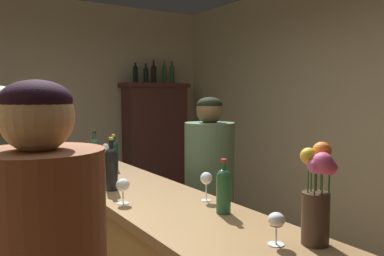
{
  "coord_description": "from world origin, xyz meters",
  "views": [
    {
      "loc": [
        -0.69,
        -2.03,
        1.57
      ],
      "look_at": [
        1.08,
        0.76,
        1.3
      ],
      "focal_mm": 36.61,
      "sensor_mm": 36.0,
      "label": 1
    }
  ],
  "objects_px": {
    "wine_bottle_merlot": "(112,167)",
    "display_bottle_right": "(172,73)",
    "cheese_plate": "(97,167)",
    "display_bottle_center": "(154,73)",
    "wine_glass_mid": "(206,179)",
    "display_bottle_left": "(135,73)",
    "wine_bottle_chardonnay": "(114,154)",
    "wine_bottle_syrah": "(95,153)",
    "flower_arrangement": "(317,190)",
    "wine_bottle_malbec": "(224,189)",
    "wine_glass_front": "(276,222)",
    "wine_glass_spare": "(106,149)",
    "patron_in_navy": "(4,205)",
    "display_cabinet": "(155,142)",
    "wine_glass_rear": "(123,186)",
    "display_bottle_midright": "(164,73)",
    "bartender": "(209,190)",
    "display_bottle_midleft": "(146,74)"
  },
  "relations": [
    {
      "from": "display_cabinet",
      "to": "flower_arrangement",
      "type": "bearing_deg",
      "value": -108.42
    },
    {
      "from": "wine_bottle_malbec",
      "to": "wine_glass_rear",
      "type": "bearing_deg",
      "value": 129.34
    },
    {
      "from": "patron_in_navy",
      "to": "wine_glass_rear",
      "type": "bearing_deg",
      "value": -5.96
    },
    {
      "from": "wine_glass_rear",
      "to": "flower_arrangement",
      "type": "relative_size",
      "value": 0.34
    },
    {
      "from": "wine_glass_rear",
      "to": "wine_glass_spare",
      "type": "bearing_deg",
      "value": 73.63
    },
    {
      "from": "display_cabinet",
      "to": "cheese_plate",
      "type": "height_order",
      "value": "display_cabinet"
    },
    {
      "from": "display_cabinet",
      "to": "cheese_plate",
      "type": "distance_m",
      "value": 2.44
    },
    {
      "from": "wine_bottle_malbec",
      "to": "wine_glass_mid",
      "type": "distance_m",
      "value": 0.25
    },
    {
      "from": "wine_glass_rear",
      "to": "display_bottle_center",
      "type": "relative_size",
      "value": 0.42
    },
    {
      "from": "display_bottle_center",
      "to": "wine_glass_front",
      "type": "bearing_deg",
      "value": -110.36
    },
    {
      "from": "display_bottle_midleft",
      "to": "bartender",
      "type": "relative_size",
      "value": 0.18
    },
    {
      "from": "wine_bottle_chardonnay",
      "to": "flower_arrangement",
      "type": "distance_m",
      "value": 1.94
    },
    {
      "from": "wine_bottle_chardonnay",
      "to": "wine_bottle_syrah",
      "type": "distance_m",
      "value": 0.15
    },
    {
      "from": "wine_bottle_malbec",
      "to": "wine_glass_front",
      "type": "distance_m",
      "value": 0.46
    },
    {
      "from": "wine_bottle_chardonnay",
      "to": "patron_in_navy",
      "type": "xyz_separation_m",
      "value": [
        -0.84,
        -0.34,
        -0.21
      ]
    },
    {
      "from": "display_cabinet",
      "to": "wine_bottle_merlot",
      "type": "xyz_separation_m",
      "value": [
        -1.7,
        -2.74,
        0.21
      ]
    },
    {
      "from": "wine_glass_mid",
      "to": "display_bottle_center",
      "type": "bearing_deg",
      "value": 67.85
    },
    {
      "from": "wine_bottle_syrah",
      "to": "patron_in_navy",
      "type": "height_order",
      "value": "patron_in_navy"
    },
    {
      "from": "wine_bottle_merlot",
      "to": "wine_glass_spare",
      "type": "bearing_deg",
      "value": 71.89
    },
    {
      "from": "wine_bottle_syrah",
      "to": "display_bottle_center",
      "type": "distance_m",
      "value": 2.68
    },
    {
      "from": "wine_bottle_merlot",
      "to": "display_bottle_right",
      "type": "height_order",
      "value": "display_bottle_right"
    },
    {
      "from": "wine_glass_spare",
      "to": "display_bottle_midright",
      "type": "relative_size",
      "value": 0.48
    },
    {
      "from": "wine_bottle_merlot",
      "to": "wine_bottle_syrah",
      "type": "bearing_deg",
      "value": 79.87
    },
    {
      "from": "wine_bottle_malbec",
      "to": "flower_arrangement",
      "type": "height_order",
      "value": "flower_arrangement"
    },
    {
      "from": "wine_glass_rear",
      "to": "patron_in_navy",
      "type": "height_order",
      "value": "patron_in_navy"
    },
    {
      "from": "wine_glass_spare",
      "to": "display_bottle_midright",
      "type": "height_order",
      "value": "display_bottle_midright"
    },
    {
      "from": "wine_bottle_malbec",
      "to": "wine_glass_spare",
      "type": "relative_size",
      "value": 1.7
    },
    {
      "from": "flower_arrangement",
      "to": "display_bottle_midright",
      "type": "distance_m",
      "value": 4.36
    },
    {
      "from": "display_bottle_center",
      "to": "wine_glass_rear",
      "type": "bearing_deg",
      "value": -119.66
    },
    {
      "from": "cheese_plate",
      "to": "display_bottle_center",
      "type": "distance_m",
      "value": 2.59
    },
    {
      "from": "wine_glass_mid",
      "to": "wine_glass_rear",
      "type": "distance_m",
      "value": 0.46
    },
    {
      "from": "cheese_plate",
      "to": "display_bottle_center",
      "type": "height_order",
      "value": "display_bottle_center"
    },
    {
      "from": "wine_glass_front",
      "to": "wine_glass_mid",
      "type": "xyz_separation_m",
      "value": [
        0.14,
        0.69,
        0.03
      ]
    },
    {
      "from": "wine_bottle_chardonnay",
      "to": "wine_bottle_syrah",
      "type": "height_order",
      "value": "wine_bottle_syrah"
    },
    {
      "from": "wine_bottle_malbec",
      "to": "display_bottle_right",
      "type": "relative_size",
      "value": 0.85
    },
    {
      "from": "patron_in_navy",
      "to": "cheese_plate",
      "type": "bearing_deg",
      "value": 78.87
    },
    {
      "from": "wine_bottle_syrah",
      "to": "wine_glass_spare",
      "type": "bearing_deg",
      "value": 59.16
    },
    {
      "from": "wine_bottle_merlot",
      "to": "wine_glass_mid",
      "type": "height_order",
      "value": "wine_bottle_merlot"
    },
    {
      "from": "wine_glass_spare",
      "to": "patron_in_navy",
      "type": "distance_m",
      "value": 1.24
    },
    {
      "from": "display_bottle_left",
      "to": "bartender",
      "type": "relative_size",
      "value": 0.19
    },
    {
      "from": "flower_arrangement",
      "to": "wine_glass_front",
      "type": "bearing_deg",
      "value": 150.43
    },
    {
      "from": "wine_bottle_merlot",
      "to": "flower_arrangement",
      "type": "bearing_deg",
      "value": -74.45
    },
    {
      "from": "wine_glass_front",
      "to": "wine_glass_mid",
      "type": "bearing_deg",
      "value": 78.61
    },
    {
      "from": "display_bottle_right",
      "to": "bartender",
      "type": "bearing_deg",
      "value": -113.76
    },
    {
      "from": "wine_glass_rear",
      "to": "display_bottle_midright",
      "type": "xyz_separation_m",
      "value": [
        1.92,
        3.06,
        0.83
      ]
    },
    {
      "from": "flower_arrangement",
      "to": "cheese_plate",
      "type": "distance_m",
      "value": 2.14
    },
    {
      "from": "flower_arrangement",
      "to": "display_bottle_left",
      "type": "distance_m",
      "value": 4.22
    },
    {
      "from": "wine_bottle_syrah",
      "to": "display_bottle_midright",
      "type": "distance_m",
      "value": 2.79
    },
    {
      "from": "wine_glass_mid",
      "to": "display_bottle_left",
      "type": "distance_m",
      "value": 3.51
    },
    {
      "from": "display_cabinet",
      "to": "display_bottle_right",
      "type": "height_order",
      "value": "display_bottle_right"
    }
  ]
}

